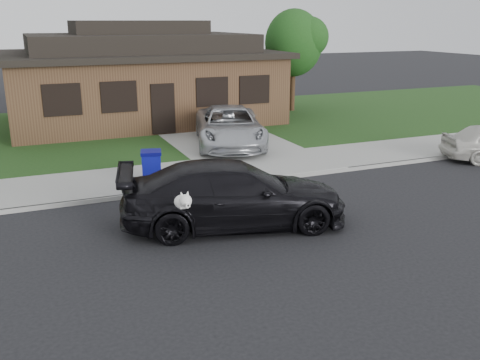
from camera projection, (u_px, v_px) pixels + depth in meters
name	position (u px, v px, depth m)	size (l,w,h in m)	color
ground	(117.00, 252.00, 11.56)	(120.00, 120.00, 0.00)	black
sidewalk	(86.00, 186.00, 15.96)	(60.00, 3.00, 0.12)	gray
curb	(93.00, 201.00, 14.64)	(60.00, 0.12, 0.12)	gray
lawn	(62.00, 135.00, 23.03)	(60.00, 13.00, 0.13)	#193814
driveway	(216.00, 137.00, 22.60)	(4.50, 13.00, 0.14)	gray
sedan	(234.00, 194.00, 12.83)	(5.78, 3.35, 1.58)	black
minivan	(229.00, 126.00, 20.52)	(2.45, 5.32, 1.48)	#B6B9BE
recycling_bin	(152.00, 167.00, 15.87)	(0.72, 0.72, 0.99)	#0E13A0
house	(141.00, 78.00, 25.67)	(12.60, 8.60, 4.65)	#422B1C
tree_1	(297.00, 42.00, 27.70)	(3.15, 3.00, 5.25)	#332114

